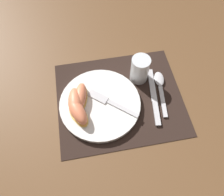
# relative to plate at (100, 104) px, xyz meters

# --- Properties ---
(ground_plane) EXTENTS (3.00, 3.00, 0.00)m
(ground_plane) POSITION_rel_plate_xyz_m (0.07, 0.02, -0.01)
(ground_plane) COLOR brown
(placemat) EXTENTS (0.42, 0.35, 0.00)m
(placemat) POSITION_rel_plate_xyz_m (0.07, 0.02, -0.01)
(placemat) COLOR black
(placemat) RESTS_ON ground_plane
(plate) EXTENTS (0.27, 0.27, 0.02)m
(plate) POSITION_rel_plate_xyz_m (0.00, 0.00, 0.00)
(plate) COLOR white
(plate) RESTS_ON placemat
(juice_glass) EXTENTS (0.06, 0.06, 0.10)m
(juice_glass) POSITION_rel_plate_xyz_m (0.15, 0.08, 0.03)
(juice_glass) COLOR silver
(juice_glass) RESTS_ON placemat
(knife) EXTENTS (0.05, 0.22, 0.01)m
(knife) POSITION_rel_plate_xyz_m (0.18, -0.01, -0.01)
(knife) COLOR silver
(knife) RESTS_ON placemat
(spoon) EXTENTS (0.05, 0.18, 0.01)m
(spoon) POSITION_rel_plate_xyz_m (0.22, 0.04, -0.00)
(spoon) COLOR silver
(spoon) RESTS_ON placemat
(fork) EXTENTS (0.15, 0.13, 0.00)m
(fork) POSITION_rel_plate_xyz_m (0.03, -0.00, 0.01)
(fork) COLOR silver
(fork) RESTS_ON plate
(citrus_wedge_0) EXTENTS (0.07, 0.11, 0.04)m
(citrus_wedge_0) POSITION_rel_plate_xyz_m (-0.06, 0.02, 0.02)
(citrus_wedge_0) COLOR #F7C656
(citrus_wedge_0) RESTS_ON plate
(citrus_wedge_1) EXTENTS (0.05, 0.12, 0.04)m
(citrus_wedge_1) POSITION_rel_plate_xyz_m (-0.08, 0.00, 0.03)
(citrus_wedge_1) COLOR #F7C656
(citrus_wedge_1) RESTS_ON plate
(citrus_wedge_2) EXTENTS (0.08, 0.12, 0.04)m
(citrus_wedge_2) POSITION_rel_plate_xyz_m (-0.07, -0.03, 0.03)
(citrus_wedge_2) COLOR #F7C656
(citrus_wedge_2) RESTS_ON plate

